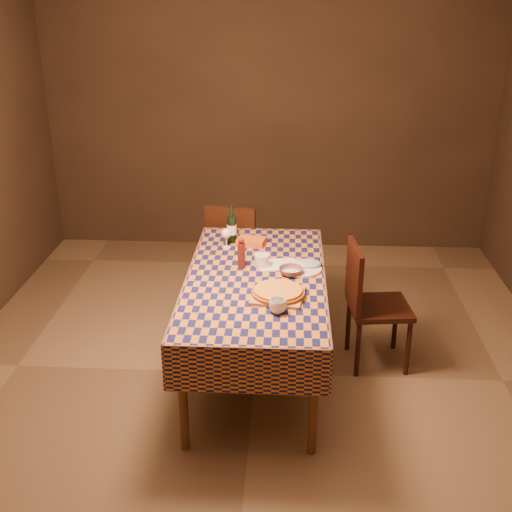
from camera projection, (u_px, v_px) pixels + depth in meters
name	position (u px, v px, depth m)	size (l,w,h in m)	color
room	(256.00, 195.00, 4.10)	(5.00, 5.10, 2.70)	brown
dining_table	(256.00, 287.00, 4.36)	(0.94, 1.84, 0.77)	brown
cutting_board	(278.00, 295.00, 4.05)	(0.31, 0.31, 0.02)	tan
pizza	(278.00, 292.00, 4.04)	(0.45, 0.45, 0.03)	brown
pepper_mill	(241.00, 254.00, 4.42)	(0.06, 0.06, 0.22)	#4A1411
bowl	(291.00, 271.00, 4.35)	(0.16, 0.16, 0.05)	#674A56
wine_glass	(226.00, 234.00, 4.76)	(0.08, 0.08, 0.15)	white
wine_bottle	(232.00, 228.00, 4.87)	(0.09, 0.09, 0.29)	black
deli_tub	(262.00, 260.00, 4.47)	(0.10, 0.10, 0.09)	white
takeout_container	(251.00, 242.00, 4.85)	(0.20, 0.14, 0.05)	#D4591B
white_plate	(301.00, 269.00, 4.43)	(0.28, 0.28, 0.02)	white
tumbler	(278.00, 306.00, 3.85)	(0.11, 0.11, 0.08)	silver
flour_patch	(278.00, 264.00, 4.52)	(0.26, 0.20, 0.00)	white
flour_bag	(308.00, 264.00, 4.46)	(0.19, 0.14, 0.05)	#A3AFD1
chair_far	(234.00, 249.00, 5.43)	(0.49, 0.50, 0.93)	black
chair_right	(369.00, 299.00, 4.57)	(0.47, 0.46, 0.93)	black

